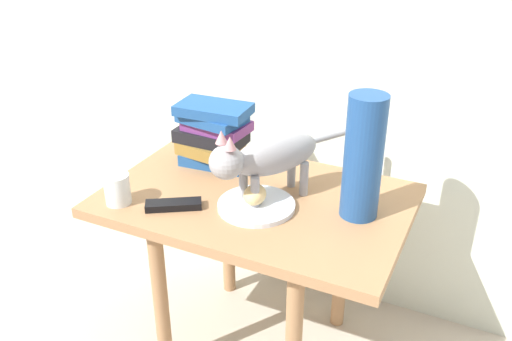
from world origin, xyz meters
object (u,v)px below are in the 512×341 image
at_px(side_table, 256,219).
at_px(tv_remote, 174,205).
at_px(green_vase, 363,158).
at_px(bread_roll, 255,195).
at_px(candle_jar, 118,191).
at_px(cat, 267,157).
at_px(book_stack, 213,134).
at_px(plate, 256,205).

xyz_separation_m(side_table, tv_remote, (-0.17, -0.16, 0.09)).
distance_m(green_vase, tv_remote, 0.52).
xyz_separation_m(bread_roll, candle_jar, (-0.35, -0.14, -0.00)).
bearing_deg(cat, book_stack, 151.05).
xyz_separation_m(book_stack, green_vase, (0.49, -0.10, 0.06)).
distance_m(book_stack, candle_jar, 0.35).
bearing_deg(book_stack, plate, -38.08).
relative_size(bread_roll, cat, 0.19).
relative_size(green_vase, candle_jar, 3.90).
height_order(plate, candle_jar, candle_jar).
bearing_deg(book_stack, side_table, -31.42).
relative_size(side_table, plate, 4.01).
xyz_separation_m(bread_roll, tv_remote, (-0.20, -0.10, -0.03)).
bearing_deg(plate, green_vase, 18.62).
xyz_separation_m(green_vase, tv_remote, (-0.46, -0.18, -0.16)).
height_order(book_stack, green_vase, green_vase).
bearing_deg(candle_jar, side_table, 31.10).
xyz_separation_m(book_stack, candle_jar, (-0.12, -0.32, -0.06)).
distance_m(plate, bread_roll, 0.03).
bearing_deg(tv_remote, bread_roll, -4.80).
distance_m(bread_roll, tv_remote, 0.22).
bearing_deg(cat, candle_jar, -152.37).
distance_m(plate, green_vase, 0.31).
relative_size(side_table, tv_remote, 5.61).
relative_size(cat, book_stack, 1.77).
xyz_separation_m(book_stack, tv_remote, (0.03, -0.28, -0.09)).
xyz_separation_m(cat, green_vase, (0.25, 0.04, 0.03)).
xyz_separation_m(side_table, book_stack, (-0.20, 0.12, 0.18)).
bearing_deg(plate, candle_jar, -158.62).
xyz_separation_m(cat, tv_remote, (-0.21, -0.15, -0.12)).
bearing_deg(plate, bread_roll, 167.69).
distance_m(side_table, bread_roll, 0.13).
distance_m(plate, candle_jar, 0.38).
bearing_deg(bread_roll, side_table, 112.70).
bearing_deg(cat, tv_remote, -144.44).
height_order(candle_jar, tv_remote, candle_jar).
height_order(cat, book_stack, cat).
bearing_deg(tv_remote, side_table, 10.47).
xyz_separation_m(side_table, candle_jar, (-0.32, -0.19, 0.11)).
relative_size(side_table, bread_roll, 10.52).
bearing_deg(green_vase, cat, -171.67).
height_order(plate, cat, cat).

